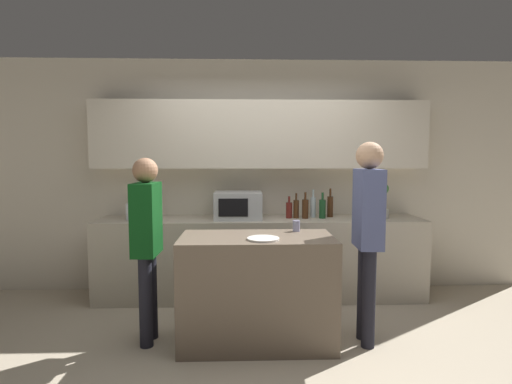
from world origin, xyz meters
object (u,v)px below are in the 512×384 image
Objects in this scene: toaster at (140,211)px; person_left at (147,235)px; bottle_5 at (330,206)px; cup_0 at (296,226)px; person_center at (368,225)px; potted_plant at (382,201)px; bottle_2 at (305,208)px; plate_on_island at (263,239)px; microwave at (238,205)px; bottle_3 at (313,207)px; bottle_4 at (322,208)px; bottle_0 at (289,210)px; bottle_1 at (296,209)px.

person_left is at bearing -72.96° from toaster.
bottle_5 is 1.11m from cup_0.
person_center is (0.56, -0.26, 0.05)m from cup_0.
potted_plant is 1.34× the size of bottle_2.
person_center reaches higher than bottle_5.
plate_on_island is at bearing -131.66° from cup_0.
microwave is 0.85m from bottle_3.
bottle_5 is at bearing 42.65° from bottle_4.
bottle_0 is 1.29m from person_center.
bottle_0 is at bearing 175.78° from bottle_1.
bottle_5 is at bearing 170.04° from potted_plant.
potted_plant is 0.25× the size of person_left.
bottle_1 is 0.10m from bottle_2.
plate_on_island is at bearing -105.66° from bottle_0.
bottle_2 is 0.32m from bottle_5.
person_center reaches higher than person_left.
potted_plant is 1.88m from plate_on_island.
toaster is at bearing 180.00° from bottle_4.
person_left is (-1.60, -1.15, -0.09)m from bottle_3.
microwave reaches higher than bottle_2.
toaster is 0.82× the size of bottle_3.
bottle_3 reaches higher than cup_0.
toaster is (-1.08, 0.00, -0.06)m from microwave.
toaster is 2.68× the size of cup_0.
bottle_5 reaches higher than bottle_2.
plate_on_island is 0.15× the size of person_center.
bottle_3 is (0.85, 0.08, -0.03)m from microwave.
cup_0 is 0.06× the size of person_center.
person_center reaches higher than plate_on_island.
microwave is at bearing -176.59° from bottle_0.
microwave is 2.11× the size of bottle_0.
plate_on_island is (-0.53, -1.24, -0.08)m from bottle_2.
bottle_1 reaches higher than bottle_0.
microwave reaches higher than bottle_4.
person_center is (0.04, -1.24, -0.00)m from bottle_5.
person_left is at bearing -144.54° from bottle_2.
person_left is (-1.69, -1.07, -0.08)m from bottle_4.
cup_0 is (-0.12, -0.91, -0.04)m from bottle_1.
potted_plant is 0.78m from bottle_3.
person_center is (0.52, -1.17, 0.03)m from bottle_0.
bottle_5 is 1.26× the size of plate_on_island.
bottle_5 is (-0.57, 0.10, -0.07)m from potted_plant.
bottle_0 is at bearing 131.74° from person_left.
toaster is 1.00× the size of plate_on_island.
person_left is (-1.50, -1.07, -0.08)m from bottle_2.
person_left reaches higher than bottle_4.
microwave is 1.26m from plate_on_island.
bottle_3 is at bearing 14.45° from bottle_1.
potted_plant reaches higher than bottle_0.
person_left is 1.85m from person_center.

